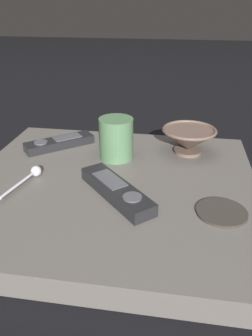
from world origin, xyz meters
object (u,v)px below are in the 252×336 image
object	(u,v)px
cereal_bowl	(189,139)
teaspoon	(32,174)
coffee_mug	(116,139)
tv_remote_near	(116,190)
drink_coaster	(222,212)
tv_remote_far	(59,143)

from	to	relation	value
cereal_bowl	teaspoon	world-z (taller)	cereal_bowl
coffee_mug	tv_remote_near	distance (m)	0.18
cereal_bowl	drink_coaster	xyz separation A→B (m)	(-0.26, -0.06, -0.03)
coffee_mug	teaspoon	size ratio (longest dim) A/B	0.77
cereal_bowl	drink_coaster	distance (m)	0.26
cereal_bowl	tv_remote_near	xyz separation A→B (m)	(-0.23, 0.14, -0.02)
cereal_bowl	tv_remote_near	size ratio (longest dim) A/B	0.73
coffee_mug	drink_coaster	bearing A→B (deg)	-131.08
cereal_bowl	tv_remote_near	world-z (taller)	cereal_bowl
tv_remote_far	cereal_bowl	bearing A→B (deg)	-87.08
cereal_bowl	teaspoon	size ratio (longest dim) A/B	1.04
cereal_bowl	coffee_mug	bearing A→B (deg)	108.30
cereal_bowl	tv_remote_far	xyz separation A→B (m)	(-0.02, 0.33, -0.02)
coffee_mug	drink_coaster	size ratio (longest dim) A/B	1.07
teaspoon	drink_coaster	world-z (taller)	teaspoon
cereal_bowl	coffee_mug	xyz separation A→B (m)	(-0.06, 0.17, 0.01)
tv_remote_near	tv_remote_far	size ratio (longest dim) A/B	1.09
drink_coaster	cereal_bowl	bearing A→B (deg)	13.10
tv_remote_near	drink_coaster	world-z (taller)	tv_remote_near
coffee_mug	drink_coaster	xyz separation A→B (m)	(-0.20, -0.23, -0.05)
tv_remote_far	teaspoon	bearing A→B (deg)	179.75
drink_coaster	tv_remote_far	bearing A→B (deg)	58.18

